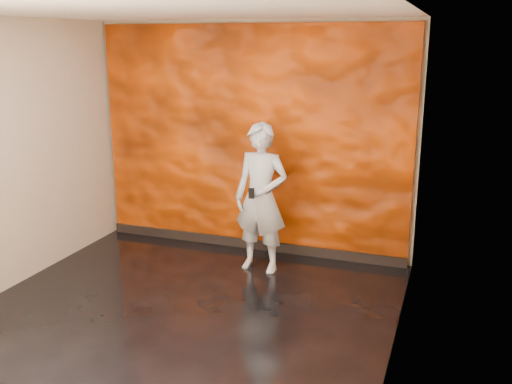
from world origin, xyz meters
The scene contains 5 objects.
room centered at (0.00, 0.00, 1.40)m, with size 4.02×4.02×2.81m.
feature_wall centered at (0.00, 1.96, 1.38)m, with size 3.90×0.06×2.75m, color #F94D00.
baseboard centered at (0.00, 1.92, 0.06)m, with size 3.90×0.04×0.12m, color black.
man centered at (0.36, 1.33, 0.85)m, with size 0.62×0.41×1.70m, color #A6ACB7.
phone centered at (0.33, 1.09, 0.96)m, with size 0.06×0.01×0.12m, color black.
Camera 1 is at (2.38, -4.48, 2.56)m, focal length 40.00 mm.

